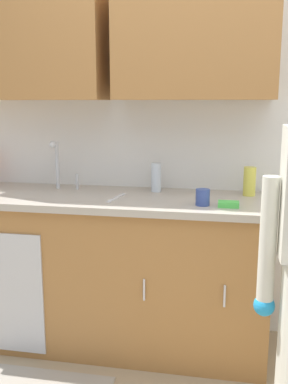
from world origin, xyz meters
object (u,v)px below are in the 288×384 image
sink (56,195)px  bottle_water_short (250,181)px  sponge (229,204)px  cup_by_sink (203,197)px  knife_on_counter (117,197)px  bottle_water_tall (156,177)px

sink → bottle_water_short: sink is taller
bottle_water_short → sponge: bottle_water_short is taller
sink → sponge: size_ratio=4.55×
sink → cup_by_sink: sink is taller
knife_on_counter → sponge: (0.64, -0.11, 0.01)m
bottle_water_tall → knife_on_counter: 0.31m
bottle_water_short → cup_by_sink: size_ratio=1.93×
knife_on_counter → sponge: bearing=-91.5°
bottle_water_tall → cup_by_sink: 0.45m
bottle_water_short → knife_on_counter: size_ratio=0.71×
cup_by_sink → knife_on_counter: size_ratio=0.37×
bottle_water_short → knife_on_counter: bottle_water_short is taller
knife_on_counter → bottle_water_tall: bearing=-32.6°
cup_by_sink → knife_on_counter: 0.51m
cup_by_sink → sink: bearing=169.9°
sink → bottle_water_short: 1.18m
sponge → cup_by_sink: bearing=174.2°
cup_by_sink → knife_on_counter: (-0.50, 0.09, -0.04)m
cup_by_sink → bottle_water_tall: bearing=133.8°
sink → sponge: 1.06m
sink → bottle_water_tall: bearing=14.8°
bottle_water_short → cup_by_sink: bearing=-129.4°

